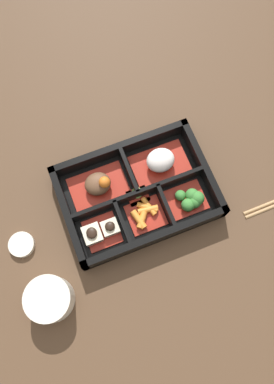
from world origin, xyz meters
name	(u,v)px	position (x,y,z in m)	size (l,w,h in m)	color
ground_plane	(137,195)	(0.00, 0.00, 0.00)	(3.00, 3.00, 0.00)	#4C3523
bento_base	(137,195)	(0.00, 0.00, 0.01)	(0.32, 0.22, 0.01)	black
bento_rim	(137,193)	(0.00, 0.00, 0.02)	(0.32, 0.22, 0.05)	black
bowl_stew	(99,185)	(-0.07, 0.04, 0.03)	(0.12, 0.08, 0.05)	maroon
bowl_rice	(160,161)	(0.07, 0.04, 0.03)	(0.12, 0.08, 0.05)	maroon
bowl_tofu	(101,231)	(-0.10, -0.05, 0.02)	(0.07, 0.07, 0.03)	maroon
bowl_carrots	(144,215)	(0.00, -0.05, 0.02)	(0.08, 0.07, 0.02)	maroon
bowl_greens	(191,199)	(0.10, -0.06, 0.03)	(0.08, 0.07, 0.04)	maroon
bowl_pickles	(138,196)	(0.00, -0.01, 0.01)	(0.04, 0.04, 0.01)	maroon
tea_cup	(49,299)	(-0.23, -0.14, 0.03)	(0.09, 0.09, 0.06)	beige
sauce_dish	(22,245)	(-0.26, -0.01, 0.01)	(0.05, 0.05, 0.01)	beige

